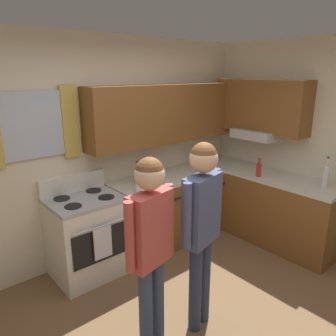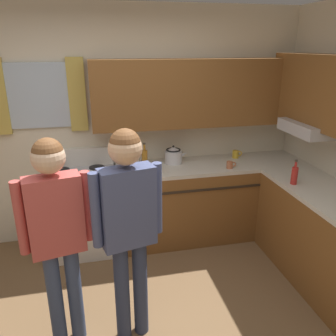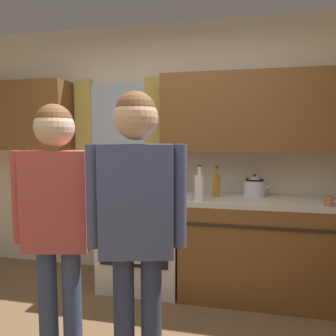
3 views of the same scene
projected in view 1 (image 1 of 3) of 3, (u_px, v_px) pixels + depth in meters
back_wall_unit at (95, 139)px, 3.73m from camera, size 4.60×0.42×2.60m
right_wall_unit at (335, 141)px, 3.90m from camera, size 0.52×4.05×2.60m
kitchen_counter_run at (222, 206)px, 4.43m from camera, size 2.16×2.05×0.90m
stove_oven at (87, 235)px, 3.61m from camera, size 0.75×0.67×1.10m
bottle_milk_white at (139, 181)px, 3.66m from camera, size 0.08×0.08×0.31m
bottle_tall_clear at (326, 176)px, 3.77m from camera, size 0.07×0.07×0.37m
bottle_oil_amber at (137, 175)px, 3.91m from camera, size 0.06×0.06×0.29m
bottle_sauce_red at (259, 170)px, 4.19m from camera, size 0.06×0.06×0.25m
mug_mustard_yellow at (196, 162)px, 4.72m from camera, size 0.12×0.08×0.09m
cup_terracotta at (203, 170)px, 4.34m from camera, size 0.11×0.07×0.08m
stovetop_kettle at (155, 169)px, 4.20m from camera, size 0.27×0.20×0.21m
adult_left at (151, 236)px, 2.43m from camera, size 0.50×0.23×1.63m
adult_in_plaid at (202, 217)px, 2.69m from camera, size 0.51×0.24×1.67m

